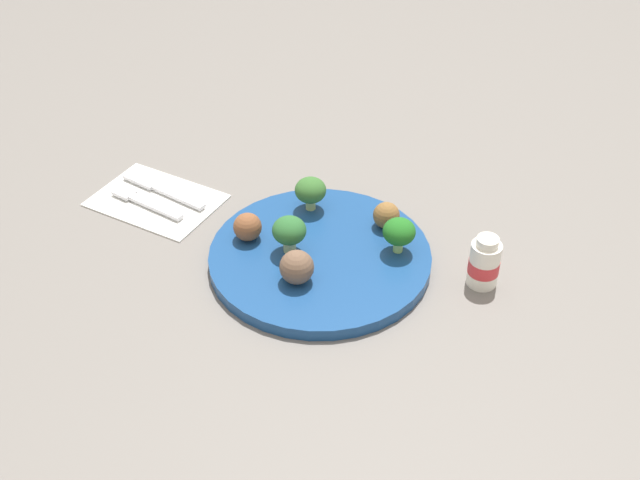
{
  "coord_description": "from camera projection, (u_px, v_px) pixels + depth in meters",
  "views": [
    {
      "loc": [
        -0.36,
        0.7,
        0.66
      ],
      "look_at": [
        0.0,
        0.0,
        0.04
      ],
      "focal_mm": 45.36,
      "sensor_mm": 36.0,
      "label": 1
    }
  ],
  "objects": [
    {
      "name": "napkin",
      "position": [
        156.0,
        200.0,
        1.13
      ],
      "size": [
        0.17,
        0.12,
        0.01
      ],
      "primitive_type": "cube",
      "rotation": [
        0.0,
        0.0,
        -0.03
      ],
      "color": "white",
      "rests_on": "ground_plane"
    },
    {
      "name": "yogurt_bottle",
      "position": [
        484.0,
        263.0,
        0.97
      ],
      "size": [
        0.04,
        0.04,
        0.07
      ],
      "color": "white",
      "rests_on": "ground_plane"
    },
    {
      "name": "ground_plane",
      "position": [
        320.0,
        262.0,
        1.02
      ],
      "size": [
        4.0,
        4.0,
        0.0
      ],
      "primitive_type": "plane",
      "color": "slate"
    },
    {
      "name": "meatball_front_right",
      "position": [
        386.0,
        215.0,
        1.04
      ],
      "size": [
        0.03,
        0.03,
        0.03
      ],
      "primitive_type": "sphere",
      "color": "brown",
      "rests_on": "plate"
    },
    {
      "name": "plate",
      "position": [
        320.0,
        257.0,
        1.02
      ],
      "size": [
        0.28,
        0.28,
        0.02
      ],
      "primitive_type": "cylinder",
      "color": "navy",
      "rests_on": "ground_plane"
    },
    {
      "name": "meatball_mid_left",
      "position": [
        248.0,
        227.0,
        1.02
      ],
      "size": [
        0.04,
        0.04,
        0.04
      ],
      "primitive_type": "sphere",
      "color": "brown",
      "rests_on": "plate"
    },
    {
      "name": "meatball_back_right",
      "position": [
        298.0,
        268.0,
        0.96
      ],
      "size": [
        0.04,
        0.04,
        0.04
      ],
      "primitive_type": "sphere",
      "color": "brown",
      "rests_on": "plate"
    },
    {
      "name": "knife",
      "position": [
        160.0,
        189.0,
        1.14
      ],
      "size": [
        0.15,
        0.03,
        0.01
      ],
      "color": "silver",
      "rests_on": "napkin"
    },
    {
      "name": "broccoli_floret_back_left",
      "position": [
        289.0,
        231.0,
        1.0
      ],
      "size": [
        0.04,
        0.04,
        0.05
      ],
      "color": "#A6BB81",
      "rests_on": "plate"
    },
    {
      "name": "broccoli_floret_back_right",
      "position": [
        399.0,
        232.0,
        1.0
      ],
      "size": [
        0.04,
        0.04,
        0.05
      ],
      "color": "#94CA70",
      "rests_on": "plate"
    },
    {
      "name": "fork",
      "position": [
        144.0,
        202.0,
        1.11
      ],
      "size": [
        0.12,
        0.03,
        0.01
      ],
      "color": "silver",
      "rests_on": "napkin"
    },
    {
      "name": "broccoli_floret_mid_left",
      "position": [
        311.0,
        191.0,
        1.07
      ],
      "size": [
        0.04,
        0.04,
        0.05
      ],
      "color": "#AAC578",
      "rests_on": "plate"
    }
  ]
}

